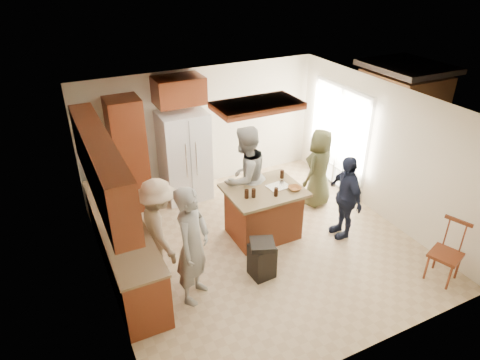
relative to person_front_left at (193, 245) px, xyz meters
name	(u,v)px	position (x,y,z in m)	size (l,w,h in m)	color
room_shell	(392,125)	(5.80, 2.28, -0.04)	(8.00, 5.20, 5.00)	tan
person_front_left	(193,245)	(0.00, 0.00, 0.00)	(0.66, 0.48, 1.82)	gray
person_behind_left	(245,178)	(1.50, 1.36, 0.04)	(0.92, 0.57, 1.89)	gray
person_behind_right	(319,168)	(3.10, 1.36, -0.13)	(0.76, 0.50, 1.56)	#393C23
person_side_right	(345,197)	(2.88, 0.30, -0.15)	(0.89, 0.46, 1.52)	#1B2137
person_counter	(159,229)	(-0.26, 0.73, -0.10)	(1.05, 0.49, 1.62)	tan
left_cabinetry	(116,219)	(-0.82, 1.04, 0.05)	(0.64, 3.00, 2.30)	maroon
back_wall_units	(142,139)	(0.09, 2.84, 0.47)	(1.80, 0.60, 2.45)	maroon
refrigerator	(185,156)	(0.88, 2.76, -0.01)	(0.90, 0.76, 1.80)	white
kitchen_island	(263,212)	(1.62, 0.89, -0.43)	(1.28, 1.03, 0.93)	#AA512C
island_items	(276,187)	(1.79, 0.80, 0.07)	(0.99, 0.68, 0.15)	silver
trash_bin	(262,259)	(1.08, -0.04, -0.59)	(0.47, 0.47, 0.63)	black
spindle_chair	(446,254)	(3.53, -1.32, -0.45)	(0.54, 0.54, 0.99)	maroon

